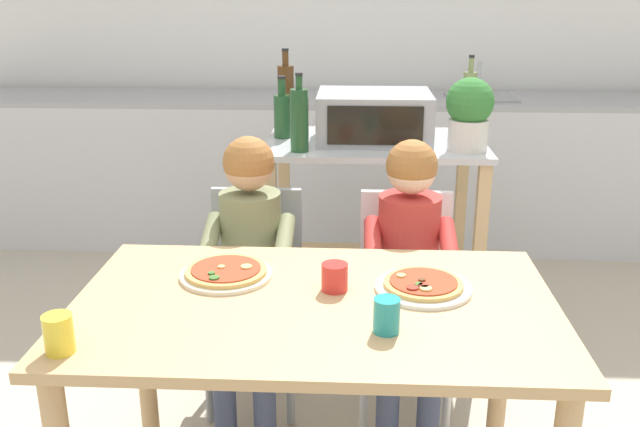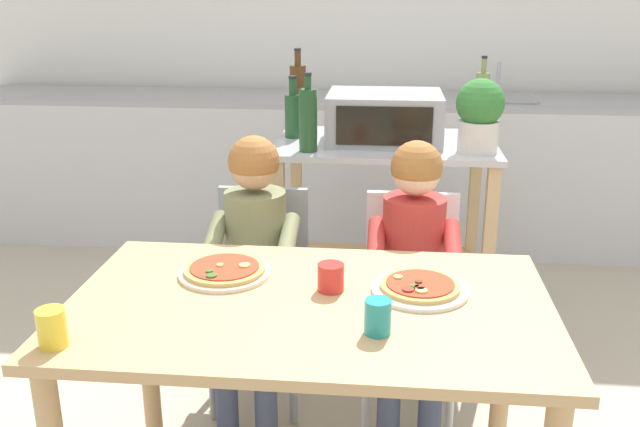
# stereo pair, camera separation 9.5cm
# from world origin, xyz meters

# --- Properties ---
(ground_plane) EXTENTS (11.25, 11.25, 0.00)m
(ground_plane) POSITION_xyz_m (0.00, 1.13, 0.00)
(ground_plane) COLOR #B7AD99
(back_wall_tiled) EXTENTS (5.37, 0.14, 2.70)m
(back_wall_tiled) POSITION_xyz_m (0.00, 2.87, 1.35)
(back_wall_tiled) COLOR white
(back_wall_tiled) RESTS_ON ground
(kitchen_counter) EXTENTS (4.83, 0.60, 1.10)m
(kitchen_counter) POSITION_xyz_m (0.00, 2.46, 0.45)
(kitchen_counter) COLOR silver
(kitchen_counter) RESTS_ON ground
(kitchen_island_cart) EXTENTS (0.93, 0.63, 0.91)m
(kitchen_island_cart) POSITION_xyz_m (0.19, 1.24, 0.61)
(kitchen_island_cart) COLOR #B7BABF
(kitchen_island_cart) RESTS_ON ground
(toaster_oven) EXTENTS (0.48, 0.40, 0.21)m
(toaster_oven) POSITION_xyz_m (0.18, 1.24, 1.02)
(toaster_oven) COLOR #999BA0
(toaster_oven) RESTS_ON kitchen_island_cart
(bottle_slim_sauce) EXTENTS (0.06, 0.06, 0.35)m
(bottle_slim_sauce) POSITION_xyz_m (0.60, 1.36, 1.06)
(bottle_slim_sauce) COLOR olive
(bottle_slim_sauce) RESTS_ON kitchen_island_cart
(bottle_brown_beer) EXTENTS (0.07, 0.07, 0.31)m
(bottle_brown_beer) POSITION_xyz_m (-0.12, 1.02, 1.04)
(bottle_brown_beer) COLOR #1E4723
(bottle_brown_beer) RESTS_ON kitchen_island_cart
(bottle_clear_vinegar) EXTENTS (0.07, 0.07, 0.37)m
(bottle_clear_vinegar) POSITION_xyz_m (-0.21, 1.45, 1.07)
(bottle_clear_vinegar) COLOR #4C2D14
(bottle_clear_vinegar) RESTS_ON kitchen_island_cart
(bottle_tall_green_wine) EXTENTS (0.07, 0.07, 0.27)m
(bottle_tall_green_wine) POSITION_xyz_m (-0.21, 1.27, 1.02)
(bottle_tall_green_wine) COLOR #1E4723
(bottle_tall_green_wine) RESTS_ON kitchen_island_cart
(potted_herb_plant) EXTENTS (0.19, 0.19, 0.29)m
(potted_herb_plant) POSITION_xyz_m (0.56, 1.07, 1.07)
(potted_herb_plant) COLOR beige
(potted_herb_plant) RESTS_ON kitchen_island_cart
(dining_table) EXTENTS (1.31, 0.79, 0.74)m
(dining_table) POSITION_xyz_m (0.00, 0.00, 0.64)
(dining_table) COLOR tan
(dining_table) RESTS_ON ground
(dining_chair_left) EXTENTS (0.36, 0.36, 0.81)m
(dining_chair_left) POSITION_xyz_m (-0.27, 0.70, 0.48)
(dining_chair_left) COLOR gray
(dining_chair_left) RESTS_ON ground
(dining_chair_right) EXTENTS (0.36, 0.36, 0.81)m
(dining_chair_right) POSITION_xyz_m (0.30, 0.69, 0.48)
(dining_chair_right) COLOR silver
(dining_chair_right) RESTS_ON ground
(child_in_olive_shirt) EXTENTS (0.32, 0.42, 1.03)m
(child_in_olive_shirt) POSITION_xyz_m (-0.27, 0.58, 0.66)
(child_in_olive_shirt) COLOR #424C6B
(child_in_olive_shirt) RESTS_ON ground
(child_in_red_shirt) EXTENTS (0.32, 0.42, 1.03)m
(child_in_red_shirt) POSITION_xyz_m (0.30, 0.57, 0.66)
(child_in_red_shirt) COLOR #424C6B
(child_in_red_shirt) RESTS_ON ground
(pizza_plate_cream) EXTENTS (0.27, 0.27, 0.03)m
(pizza_plate_cream) POSITION_xyz_m (-0.27, 0.15, 0.76)
(pizza_plate_cream) COLOR beige
(pizza_plate_cream) RESTS_ON dining_table
(pizza_plate_white) EXTENTS (0.27, 0.27, 0.03)m
(pizza_plate_white) POSITION_xyz_m (0.30, 0.09, 0.76)
(pizza_plate_white) COLOR white
(pizza_plate_white) RESTS_ON dining_table
(drinking_cup_red) EXTENTS (0.07, 0.07, 0.08)m
(drinking_cup_red) POSITION_xyz_m (0.05, 0.08, 0.78)
(drinking_cup_red) COLOR red
(drinking_cup_red) RESTS_ON dining_table
(drinking_cup_yellow) EXTENTS (0.07, 0.07, 0.09)m
(drinking_cup_yellow) POSITION_xyz_m (-0.57, -0.30, 0.79)
(drinking_cup_yellow) COLOR yellow
(drinking_cup_yellow) RESTS_ON dining_table
(drinking_cup_teal) EXTENTS (0.07, 0.07, 0.09)m
(drinking_cup_teal) POSITION_xyz_m (0.19, -0.16, 0.79)
(drinking_cup_teal) COLOR teal
(drinking_cup_teal) RESTS_ON dining_table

